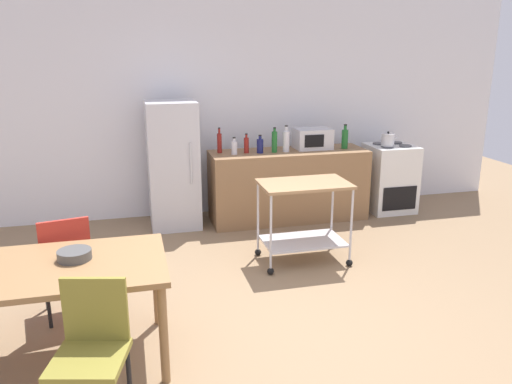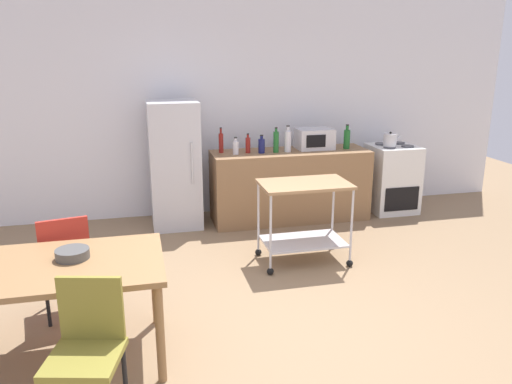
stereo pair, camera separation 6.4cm
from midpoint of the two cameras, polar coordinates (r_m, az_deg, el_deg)
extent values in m
plane|color=#8C7051|center=(4.20, 2.78, -15.15)|extent=(12.00, 12.00, 0.00)
cube|color=white|center=(6.76, -4.71, 9.80)|extent=(8.40, 0.12, 2.90)
cube|color=olive|center=(6.57, 4.08, 0.75)|extent=(2.00, 0.64, 0.90)
cube|color=olive|center=(3.73, -21.54, -7.85)|extent=(1.50, 0.90, 0.04)
cylinder|color=olive|center=(3.51, -10.15, -15.37)|extent=(0.06, 0.06, 0.71)
cylinder|color=olive|center=(4.20, -10.84, -9.91)|extent=(0.06, 0.06, 0.71)
cube|color=#B72D23|center=(4.50, -20.22, -7.25)|extent=(0.47, 0.47, 0.04)
cube|color=#B72D23|center=(4.25, -20.28, -5.41)|extent=(0.38, 0.10, 0.40)
cylinder|color=black|center=(4.76, -18.06, -8.96)|extent=(0.03, 0.03, 0.45)
cylinder|color=black|center=(4.75, -22.18, -9.46)|extent=(0.03, 0.03, 0.45)
cylinder|color=black|center=(4.45, -17.51, -10.69)|extent=(0.03, 0.03, 0.45)
cylinder|color=black|center=(4.44, -21.93, -11.24)|extent=(0.03, 0.03, 0.45)
cube|color=olive|center=(3.16, -18.11, -17.33)|extent=(0.49, 0.49, 0.04)
cube|color=olive|center=(3.20, -17.43, -12.29)|extent=(0.38, 0.12, 0.40)
cylinder|color=black|center=(3.48, -19.62, -18.94)|extent=(0.03, 0.03, 0.45)
cylinder|color=black|center=(3.39, -13.89, -19.52)|extent=(0.03, 0.03, 0.45)
cube|color=white|center=(7.15, 15.20, 1.47)|extent=(0.60, 0.60, 0.90)
cube|color=black|center=(6.95, 16.26, -0.76)|extent=(0.48, 0.01, 0.32)
cylinder|color=#47474C|center=(6.89, 14.99, 4.88)|extent=(0.16, 0.16, 0.02)
cylinder|color=#47474C|center=(7.02, 16.87, 4.93)|extent=(0.16, 0.16, 0.02)
cylinder|color=#47474C|center=(7.10, 14.08, 5.26)|extent=(0.16, 0.16, 0.02)
cylinder|color=#47474C|center=(7.22, 15.92, 5.30)|extent=(0.16, 0.16, 0.02)
cube|color=silver|center=(6.32, -8.80, 3.02)|extent=(0.60, 0.60, 1.55)
cylinder|color=silver|center=(6.01, -6.86, 3.20)|extent=(0.02, 0.02, 0.50)
cube|color=#A37A51|center=(5.15, 5.83, 0.88)|extent=(0.90, 0.56, 0.03)
cube|color=silver|center=(5.34, 5.65, -5.50)|extent=(0.83, 0.52, 0.02)
cylinder|color=silver|center=(4.92, 2.02, -4.48)|extent=(0.02, 0.02, 0.76)
sphere|color=black|center=(5.08, 1.97, -8.87)|extent=(0.07, 0.07, 0.07)
cylinder|color=silver|center=(5.20, 11.00, -3.65)|extent=(0.02, 0.02, 0.76)
sphere|color=black|center=(5.35, 10.77, -7.84)|extent=(0.07, 0.07, 0.07)
cylinder|color=silver|center=(5.38, 0.61, -2.68)|extent=(0.02, 0.02, 0.76)
sphere|color=black|center=(5.52, 0.59, -6.76)|extent=(0.07, 0.07, 0.07)
cylinder|color=silver|center=(5.63, 8.93, -2.01)|extent=(0.02, 0.02, 0.76)
sphere|color=black|center=(5.77, 8.76, -5.93)|extent=(0.07, 0.07, 0.07)
cylinder|color=maroon|center=(6.34, -3.65, 5.47)|extent=(0.06, 0.06, 0.24)
cylinder|color=maroon|center=(6.31, -3.67, 6.82)|extent=(0.03, 0.03, 0.06)
cylinder|color=black|center=(6.31, -3.68, 7.16)|extent=(0.03, 0.03, 0.01)
cylinder|color=silver|center=(6.24, -1.99, 4.95)|extent=(0.07, 0.07, 0.16)
cylinder|color=silver|center=(6.22, -2.00, 5.85)|extent=(0.03, 0.03, 0.04)
cylinder|color=black|center=(6.22, -2.00, 6.10)|extent=(0.04, 0.04, 0.01)
cylinder|color=maroon|center=(6.32, -0.62, 5.24)|extent=(0.06, 0.06, 0.19)
cylinder|color=maroon|center=(6.30, -0.62, 6.27)|extent=(0.03, 0.03, 0.04)
cylinder|color=black|center=(6.29, -0.63, 6.51)|extent=(0.03, 0.03, 0.01)
cylinder|color=navy|center=(6.31, 0.92, 5.16)|extent=(0.08, 0.08, 0.17)
cylinder|color=navy|center=(6.30, 0.92, 6.12)|extent=(0.04, 0.04, 0.04)
cylinder|color=black|center=(6.29, 0.92, 6.35)|extent=(0.04, 0.04, 0.01)
cylinder|color=#1E6628|center=(6.35, 2.54, 5.60)|extent=(0.07, 0.07, 0.26)
cylinder|color=#1E6628|center=(6.32, 2.56, 6.94)|extent=(0.03, 0.03, 0.04)
cylinder|color=black|center=(6.32, 2.56, 7.19)|extent=(0.03, 0.03, 0.01)
cylinder|color=silver|center=(6.39, 3.87, 5.65)|extent=(0.08, 0.08, 0.26)
cylinder|color=silver|center=(6.36, 3.89, 7.06)|extent=(0.04, 0.04, 0.06)
cylinder|color=black|center=(6.36, 3.90, 7.38)|extent=(0.04, 0.04, 0.01)
cube|color=silver|center=(6.63, 6.83, 5.95)|extent=(0.46, 0.34, 0.26)
cube|color=black|center=(6.45, 7.02, 5.67)|extent=(0.25, 0.01, 0.16)
cylinder|color=#1E6628|center=(6.70, 10.40, 5.82)|extent=(0.08, 0.08, 0.24)
cylinder|color=#1E6628|center=(6.67, 10.46, 7.08)|extent=(0.04, 0.04, 0.06)
cylinder|color=black|center=(6.67, 10.48, 7.39)|extent=(0.04, 0.04, 0.01)
cylinder|color=#4C4C4C|center=(3.76, -19.40, -6.55)|extent=(0.23, 0.23, 0.07)
cylinder|color=silver|center=(6.90, 15.04, 5.65)|extent=(0.17, 0.17, 0.16)
sphere|color=black|center=(6.88, 15.09, 6.43)|extent=(0.03, 0.03, 0.03)
cylinder|color=silver|center=(6.95, 15.89, 5.86)|extent=(0.08, 0.02, 0.07)
camera|label=1|loc=(0.03, -89.63, 0.10)|focal=35.73mm
camera|label=2|loc=(0.03, 90.37, -0.10)|focal=35.73mm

